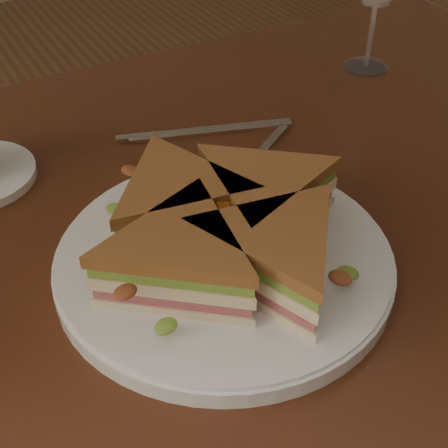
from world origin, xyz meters
name	(u,v)px	position (x,y,z in m)	size (l,w,h in m)	color
table	(242,279)	(0.00, 0.00, 0.65)	(1.20, 0.80, 0.75)	black
plate	(224,260)	(-0.06, -0.07, 0.76)	(0.30, 0.30, 0.02)	white
sandwich_wedges	(224,228)	(-0.06, -0.07, 0.80)	(0.30, 0.30, 0.06)	beige
crisps_mound	(224,232)	(-0.06, -0.07, 0.79)	(0.09, 0.09, 0.05)	orange
spoon	(233,182)	(0.01, 0.04, 0.75)	(0.16, 0.11, 0.01)	silver
knife	(199,132)	(0.03, 0.16, 0.75)	(0.21, 0.08, 0.00)	silver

